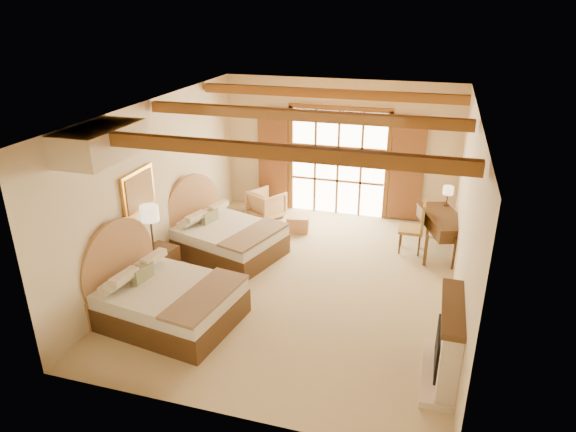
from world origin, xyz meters
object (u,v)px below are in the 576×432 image
at_px(nightstand, 161,263).
at_px(armchair, 267,204).
at_px(bed_near, 161,297).
at_px(bed_far, 221,235).
at_px(desk, 441,232).

relative_size(nightstand, armchair, 0.85).
height_order(bed_near, nightstand, bed_near).
bearing_deg(nightstand, bed_near, -47.45).
bearing_deg(armchair, bed_far, 112.30).
height_order(bed_far, desk, bed_far).
bearing_deg(bed_near, bed_far, 98.67).
distance_m(bed_far, nightstand, 1.44).
xyz_separation_m(bed_near, armchair, (0.28, 4.51, -0.08)).
relative_size(bed_near, bed_far, 0.95).
distance_m(bed_near, desk, 5.72).
xyz_separation_m(nightstand, desk, (4.96, 2.59, 0.12)).
relative_size(nightstand, desk, 0.38).
bearing_deg(desk, nightstand, -172.56).
xyz_separation_m(bed_near, nightstand, (-0.67, 1.19, -0.11)).
bearing_deg(bed_near, nightstand, 127.90).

